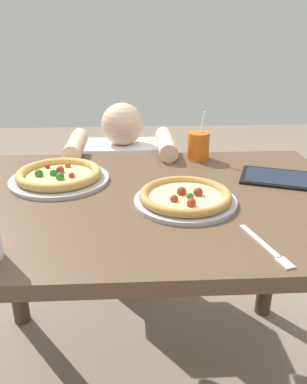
{
  "coord_description": "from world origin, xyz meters",
  "views": [
    {
      "loc": [
        -0.03,
        -1.07,
        1.22
      ],
      "look_at": [
        0.02,
        -0.04,
        0.78
      ],
      "focal_mm": 36.37,
      "sensor_mm": 36.0,
      "label": 1
    }
  ],
  "objects_px": {
    "drink_cup_colored": "(198,146)",
    "diner_seated": "(125,207)",
    "pizza_far": "(59,176)",
    "fork": "(267,247)",
    "tablet": "(278,178)",
    "pizza_near": "(185,197)"
  },
  "relations": [
    {
      "from": "fork",
      "to": "tablet",
      "type": "bearing_deg",
      "value": 67.43
    },
    {
      "from": "pizza_far",
      "to": "drink_cup_colored",
      "type": "bearing_deg",
      "value": 23.24
    },
    {
      "from": "drink_cup_colored",
      "to": "tablet",
      "type": "relative_size",
      "value": 0.64
    },
    {
      "from": "tablet",
      "to": "diner_seated",
      "type": "height_order",
      "value": "diner_seated"
    },
    {
      "from": "pizza_near",
      "to": "diner_seated",
      "type": "xyz_separation_m",
      "value": [
        -0.19,
        0.72,
        -0.36
      ]
    },
    {
      "from": "diner_seated",
      "to": "fork",
      "type": "bearing_deg",
      "value": -70.22
    },
    {
      "from": "pizza_far",
      "to": "tablet",
      "type": "xyz_separation_m",
      "value": [
        0.72,
        -0.02,
        -0.01
      ]
    },
    {
      "from": "diner_seated",
      "to": "tablet",
      "type": "bearing_deg",
      "value": -45.82
    },
    {
      "from": "pizza_far",
      "to": "diner_seated",
      "type": "distance_m",
      "value": 0.67
    },
    {
      "from": "tablet",
      "to": "diner_seated",
      "type": "bearing_deg",
      "value": 134.18
    },
    {
      "from": "drink_cup_colored",
      "to": "diner_seated",
      "type": "bearing_deg",
      "value": 133.07
    },
    {
      "from": "drink_cup_colored",
      "to": "diner_seated",
      "type": "height_order",
      "value": "drink_cup_colored"
    },
    {
      "from": "pizza_far",
      "to": "drink_cup_colored",
      "type": "height_order",
      "value": "drink_cup_colored"
    },
    {
      "from": "pizza_far",
      "to": "diner_seated",
      "type": "bearing_deg",
      "value": 69.57
    },
    {
      "from": "pizza_near",
      "to": "fork",
      "type": "distance_m",
      "value": 0.3
    },
    {
      "from": "drink_cup_colored",
      "to": "fork",
      "type": "xyz_separation_m",
      "value": [
        0.06,
        -0.66,
        -0.05
      ]
    },
    {
      "from": "drink_cup_colored",
      "to": "fork",
      "type": "distance_m",
      "value": 0.66
    },
    {
      "from": "pizza_far",
      "to": "fork",
      "type": "bearing_deg",
      "value": -39.36
    },
    {
      "from": "pizza_near",
      "to": "diner_seated",
      "type": "relative_size",
      "value": 0.33
    },
    {
      "from": "pizza_near",
      "to": "fork",
      "type": "bearing_deg",
      "value": -58.73
    },
    {
      "from": "drink_cup_colored",
      "to": "pizza_far",
      "type": "bearing_deg",
      "value": -156.76
    },
    {
      "from": "pizza_far",
      "to": "diner_seated",
      "type": "xyz_separation_m",
      "value": [
        0.2,
        0.53,
        -0.36
      ]
    }
  ]
}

